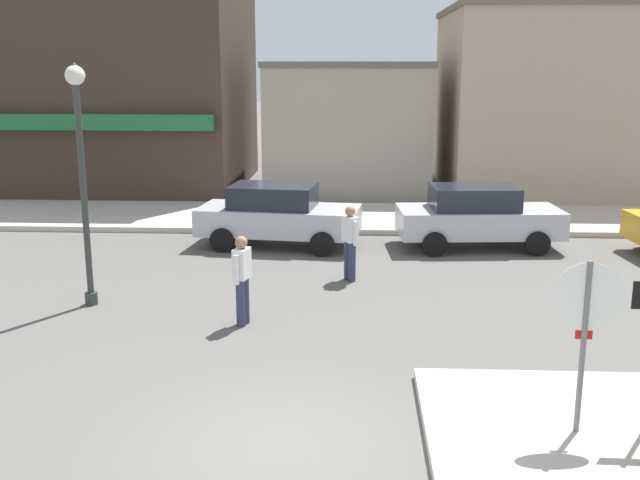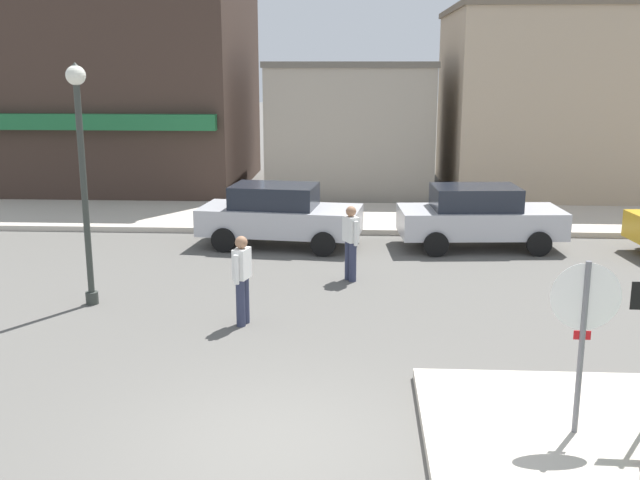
# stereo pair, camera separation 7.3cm
# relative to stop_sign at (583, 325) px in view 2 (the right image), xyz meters

# --- Properties ---
(ground_plane) EXTENTS (160.00, 160.00, 0.00)m
(ground_plane) POSITION_rel_stop_sign_xyz_m (-3.61, -0.26, -1.52)
(ground_plane) COLOR #5B5954
(kerb_far) EXTENTS (80.00, 4.00, 0.15)m
(kerb_far) POSITION_rel_stop_sign_xyz_m (-3.61, 13.16, -1.44)
(kerb_far) COLOR beige
(kerb_far) RESTS_ON ground
(stop_sign) EXTENTS (0.82, 0.07, 2.30)m
(stop_sign) POSITION_rel_stop_sign_xyz_m (0.00, 0.00, 0.00)
(stop_sign) COLOR slate
(stop_sign) RESTS_ON ground
(lamp_post) EXTENTS (0.36, 0.36, 4.54)m
(lamp_post) POSITION_rel_stop_sign_xyz_m (-7.78, 4.99, 1.44)
(lamp_post) COLOR #333833
(lamp_post) RESTS_ON ground
(parked_car_nearest) EXTENTS (4.17, 2.23, 1.56)m
(parked_car_nearest) POSITION_rel_stop_sign_xyz_m (-4.69, 9.87, -0.71)
(parked_car_nearest) COLOR #B7B7BC
(parked_car_nearest) RESTS_ON ground
(parked_car_second) EXTENTS (4.12, 2.10, 1.56)m
(parked_car_second) POSITION_rel_stop_sign_xyz_m (0.31, 9.94, -0.71)
(parked_car_second) COLOR #B7B7BC
(parked_car_second) RESTS_ON ground
(pedestrian_crossing_near) EXTENTS (0.37, 0.52, 1.61)m
(pedestrian_crossing_near) POSITION_rel_stop_sign_xyz_m (-2.84, 6.87, -0.65)
(pedestrian_crossing_near) COLOR #2D334C
(pedestrian_crossing_near) RESTS_ON ground
(pedestrian_crossing_far) EXTENTS (0.31, 0.55, 1.61)m
(pedestrian_crossing_far) POSITION_rel_stop_sign_xyz_m (-4.70, 4.00, -0.65)
(pedestrian_crossing_far) COLOR #2D334C
(pedestrian_crossing_far) RESTS_ON ground
(building_corner_shop) EXTENTS (9.38, 8.81, 8.02)m
(building_corner_shop) POSITION_rel_stop_sign_xyz_m (-11.53, 19.31, 2.50)
(building_corner_shop) COLOR #3D2D26
(building_corner_shop) RESTS_ON ground
(building_storefront_left_near) EXTENTS (5.66, 5.80, 4.57)m
(building_storefront_left_near) POSITION_rel_stop_sign_xyz_m (-3.03, 18.50, 0.77)
(building_storefront_left_near) COLOR #9E9384
(building_storefront_left_near) RESTS_ON ground
(building_storefront_left_mid) EXTENTS (7.80, 7.74, 6.41)m
(building_storefront_left_mid) POSITION_rel_stop_sign_xyz_m (4.28, 18.85, 1.69)
(building_storefront_left_mid) COLOR tan
(building_storefront_left_mid) RESTS_ON ground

